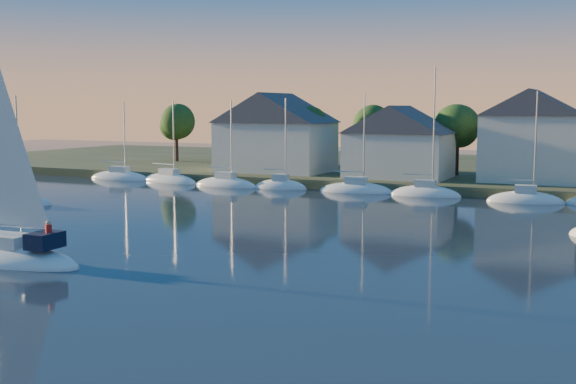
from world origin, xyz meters
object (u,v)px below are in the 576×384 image
Objects in this scene: clubhouse_centre at (399,141)px; clubhouse_east at (532,135)px; clubhouse_west at (276,131)px; drifting_sailboat_left at (12,205)px; hero_sailboat at (9,252)px.

clubhouse_east is (14.00, 2.00, 0.87)m from clubhouse_centre.
clubhouse_west is 16.05m from clubhouse_centre.
clubhouse_east is at bearing 8.18° from drifting_sailboat_left.
clubhouse_west reaches higher than clubhouse_centre.
hero_sailboat is at bearing -99.74° from clubhouse_centre.
clubhouse_west is 1.24× the size of drifting_sailboat_left.
clubhouse_east reaches higher than clubhouse_centre.
clubhouse_east is (30.00, 1.00, 0.07)m from clubhouse_west.
clubhouse_centre is 1.05× the size of drifting_sailboat_left.
drifting_sailboat_left is at bearing -130.96° from clubhouse_centre.
clubhouse_west is 34.18m from drifting_sailboat_left.
clubhouse_west is 30.02m from clubhouse_east.
drifting_sailboat_left is (-18.45, 17.81, -0.53)m from hero_sailboat.
hero_sailboat reaches higher than clubhouse_east.
clubhouse_west is at bearing 176.42° from clubhouse_centre.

